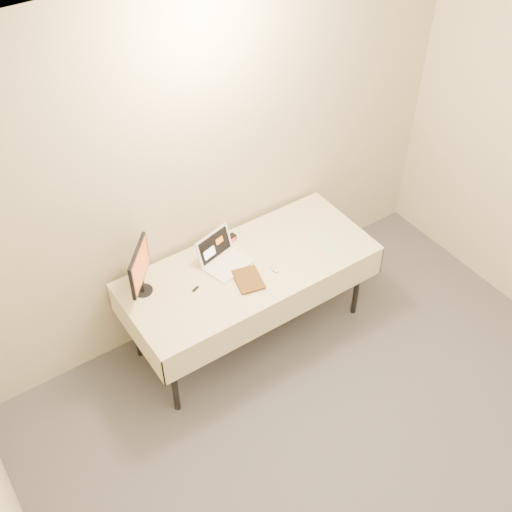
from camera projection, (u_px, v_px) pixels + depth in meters
back_wall at (212, 165)px, 4.45m from camera, size 4.00×0.10×2.70m
table at (249, 272)px, 4.64m from camera, size 1.86×0.81×0.74m
laptop at (223, 257)px, 4.58m from camera, size 0.38×0.35×0.22m
monitor at (140, 268)px, 4.26m from camera, size 0.26×0.30×0.38m
book at (236, 272)px, 4.38m from camera, size 0.18×0.07×0.24m
alarm_clock at (229, 239)px, 4.76m from camera, size 0.12×0.07×0.05m
clicker at (275, 269)px, 4.56m from camera, size 0.05×0.09×0.02m
paper_form at (325, 242)px, 4.78m from camera, size 0.14×0.27×0.00m
usb_dongle at (195, 289)px, 4.42m from camera, size 0.06×0.04×0.01m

